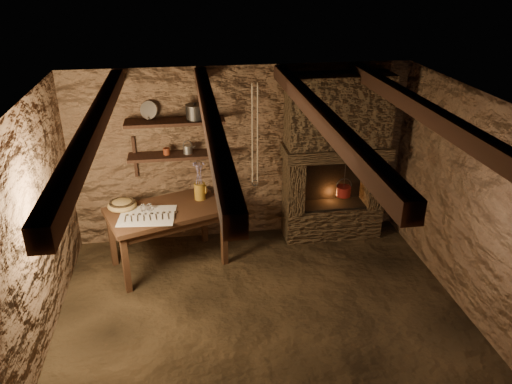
{
  "coord_description": "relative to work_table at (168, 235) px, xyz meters",
  "views": [
    {
      "loc": [
        -0.74,
        -4.28,
        3.6
      ],
      "look_at": [
        0.04,
        0.9,
        1.15
      ],
      "focal_mm": 35.0,
      "sensor_mm": 36.0,
      "label": 1
    }
  ],
  "objects": [
    {
      "name": "right_wall",
      "position": [
        3.28,
        -1.31,
        0.77
      ],
      "size": [
        0.04,
        4.0,
        2.4
      ],
      "primitive_type": "cube",
      "color": "#4D3424",
      "rests_on": "floor"
    },
    {
      "name": "tin_pan",
      "position": [
        -0.13,
        0.63,
        1.45
      ],
      "size": [
        0.25,
        0.19,
        0.23
      ],
      "primitive_type": "cylinder",
      "rotation": [
        1.26,
        0.0,
        -0.43
      ],
      "color": "#A09F9B",
      "rests_on": "shelf_upper"
    },
    {
      "name": "shelf_lower",
      "position": [
        0.18,
        0.53,
        0.87
      ],
      "size": [
        1.25,
        0.3,
        0.04
      ],
      "primitive_type": "cube",
      "color": "black",
      "rests_on": "back_wall"
    },
    {
      "name": "linen_cloth",
      "position": [
        -0.21,
        -0.16,
        0.37
      ],
      "size": [
        0.71,
        0.59,
        0.01
      ],
      "primitive_type": "cube",
      "rotation": [
        0.0,
        0.0,
        -0.1
      ],
      "color": "beige",
      "rests_on": "work_table"
    },
    {
      "name": "beam_mid_right",
      "position": [
        1.53,
        -1.31,
        1.88
      ],
      "size": [
        0.14,
        3.95,
        0.16
      ],
      "primitive_type": "cube",
      "color": "black",
      "rests_on": "ceiling"
    },
    {
      "name": "beam_far_right",
      "position": [
        2.53,
        -1.31,
        1.88
      ],
      "size": [
        0.14,
        3.95,
        0.16
      ],
      "primitive_type": "cube",
      "color": "black",
      "rests_on": "ceiling"
    },
    {
      "name": "stoneware_jug",
      "position": [
        0.44,
        0.22,
        0.59
      ],
      "size": [
        0.17,
        0.17,
        0.5
      ],
      "rotation": [
        0.0,
        0.0,
        0.21
      ],
      "color": "olive",
      "rests_on": "work_table"
    },
    {
      "name": "rusty_tin",
      "position": [
        0.05,
        0.53,
        0.93
      ],
      "size": [
        0.1,
        0.1,
        0.09
      ],
      "primitive_type": "cylinder",
      "rotation": [
        0.0,
        0.0,
        0.17
      ],
      "color": "#5B2212",
      "rests_on": "shelf_lower"
    },
    {
      "name": "small_kettle",
      "position": [
        0.32,
        0.53,
        0.94
      ],
      "size": [
        0.17,
        0.13,
        0.17
      ],
      "primitive_type": null,
      "rotation": [
        0.0,
        0.0,
        -0.08
      ],
      "color": "#A09F9B",
      "rests_on": "shelf_lower"
    },
    {
      "name": "drinking_glasses",
      "position": [
        -0.19,
        -0.03,
        0.42
      ],
      "size": [
        0.21,
        0.06,
        0.08
      ],
      "primitive_type": null,
      "color": "white",
      "rests_on": "linen_cloth"
    },
    {
      "name": "ceiling",
      "position": [
        1.03,
        -1.31,
        1.97
      ],
      "size": [
        4.5,
        4.0,
        0.04
      ],
      "primitive_type": "cube",
      "color": "black",
      "rests_on": "back_wall"
    },
    {
      "name": "iron_stockpot",
      "position": [
        0.44,
        0.53,
        1.42
      ],
      "size": [
        0.29,
        0.29,
        0.17
      ],
      "primitive_type": "cylinder",
      "rotation": [
        0.0,
        0.0,
        -0.33
      ],
      "color": "#282523",
      "rests_on": "shelf_upper"
    },
    {
      "name": "front_wall",
      "position": [
        1.03,
        -3.31,
        0.77
      ],
      "size": [
        4.5,
        0.04,
        2.4
      ],
      "primitive_type": "cube",
      "color": "#4D3424",
      "rests_on": "floor"
    },
    {
      "name": "work_table",
      "position": [
        0.0,
        0.0,
        0.0
      ],
      "size": [
        1.59,
        1.23,
        0.8
      ],
      "rotation": [
        0.0,
        0.0,
        0.35
      ],
      "color": "#341E12",
      "rests_on": "floor"
    },
    {
      "name": "pewter_cutlery_row",
      "position": [
        -0.21,
        -0.18,
        0.38
      ],
      "size": [
        0.57,
        0.27,
        0.01
      ],
      "primitive_type": null,
      "rotation": [
        0.0,
        0.0,
        -0.1
      ],
      "color": "gray",
      "rests_on": "linen_cloth"
    },
    {
      "name": "wooden_bowl",
      "position": [
        -0.53,
        0.1,
        0.41
      ],
      "size": [
        0.42,
        0.42,
        0.13
      ],
      "primitive_type": "ellipsoid",
      "rotation": [
        0.0,
        0.0,
        0.19
      ],
      "color": "olive",
      "rests_on": "work_table"
    },
    {
      "name": "left_wall",
      "position": [
        -1.22,
        -1.31,
        0.77
      ],
      "size": [
        0.04,
        4.0,
        2.4
      ],
      "primitive_type": "cube",
      "color": "#4D3424",
      "rests_on": "floor"
    },
    {
      "name": "shelf_upper",
      "position": [
        0.18,
        0.53,
        1.32
      ],
      "size": [
        1.25,
        0.3,
        0.04
      ],
      "primitive_type": "cube",
      "color": "black",
      "rests_on": "back_wall"
    },
    {
      "name": "back_wall",
      "position": [
        1.03,
        0.69,
        0.77
      ],
      "size": [
        4.5,
        0.04,
        2.4
      ],
      "primitive_type": "cube",
      "color": "#4D3424",
      "rests_on": "floor"
    },
    {
      "name": "floor",
      "position": [
        1.03,
        -1.31,
        -0.43
      ],
      "size": [
        4.5,
        4.5,
        0.0
      ],
      "primitive_type": "plane",
      "color": "black",
      "rests_on": "ground"
    },
    {
      "name": "beam_far_left",
      "position": [
        -0.47,
        -1.31,
        1.88
      ],
      "size": [
        0.14,
        3.95,
        0.16
      ],
      "primitive_type": "cube",
      "color": "black",
      "rests_on": "ceiling"
    },
    {
      "name": "hearth",
      "position": [
        2.28,
        0.46,
        0.79
      ],
      "size": [
        1.43,
        0.51,
        2.3
      ],
      "color": "#3A2A1D",
      "rests_on": "floor"
    },
    {
      "name": "beam_mid_left",
      "position": [
        0.53,
        -1.31,
        1.88
      ],
      "size": [
        0.14,
        3.95,
        0.16
      ],
      "primitive_type": "cube",
      "color": "black",
      "rests_on": "ceiling"
    },
    {
      "name": "red_pot",
      "position": [
        2.42,
        0.41,
        0.27
      ],
      "size": [
        0.22,
        0.22,
        0.54
      ],
      "rotation": [
        0.0,
        0.0,
        -0.13
      ],
      "color": "maroon",
      "rests_on": "hearth"
    },
    {
      "name": "hanging_ropes",
      "position": [
        1.08,
        -0.26,
        1.37
      ],
      "size": [
        0.08,
        0.08,
        1.2
      ],
      "primitive_type": null,
      "color": "tan",
      "rests_on": "ceiling"
    }
  ]
}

